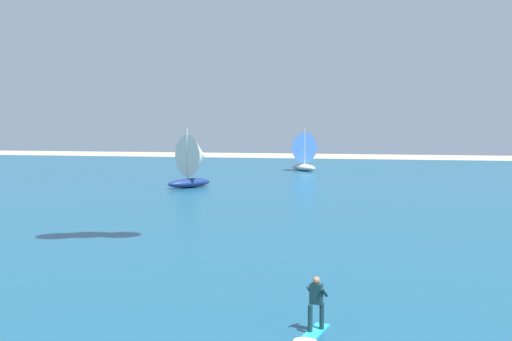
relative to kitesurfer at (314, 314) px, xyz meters
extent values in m
cube|color=navy|center=(-3.07, 36.14, -0.65)|extent=(160.00, 90.00, 0.10)
cube|color=#26B2CC|center=(0.04, 0.19, -0.58)|extent=(0.75, 1.46, 0.05)
cylinder|color=#143338|center=(-0.11, 0.04, -0.15)|extent=(0.14, 0.14, 0.80)
cylinder|color=#143338|center=(0.20, 0.33, -0.15)|extent=(0.14, 0.14, 0.80)
cube|color=#143338|center=(0.04, 0.19, 0.55)|extent=(0.40, 0.30, 0.60)
sphere|color=#9E7051|center=(0.04, 0.19, 0.96)|extent=(0.22, 0.22, 0.22)
cylinder|color=#143338|center=(-0.15, 0.32, 0.60)|extent=(0.20, 0.51, 0.39)
cylinder|color=#143338|center=(0.28, 0.21, 0.60)|extent=(0.20, 0.51, 0.39)
ellipsoid|color=white|center=(-0.18, -0.74, -0.56)|extent=(0.82, 0.75, 0.08)
ellipsoid|color=silver|center=(-6.60, 57.50, -0.19)|extent=(4.05, 4.29, 0.82)
cylinder|color=silver|center=(-6.47, 57.35, 2.42)|extent=(0.14, 0.14, 4.40)
cone|color=#3F72CC|center=(-7.10, 58.07, 2.20)|extent=(4.04, 3.89, 3.69)
ellipsoid|color=navy|center=(-14.91, 36.98, -0.17)|extent=(4.05, 4.59, 0.86)
cylinder|color=silver|center=(-15.04, 36.81, 2.55)|extent=(0.14, 0.14, 4.58)
cone|color=silver|center=(-14.42, 37.61, 2.32)|extent=(4.27, 3.94, 3.85)
camera|label=1|loc=(1.60, -17.76, 5.68)|focal=43.62mm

